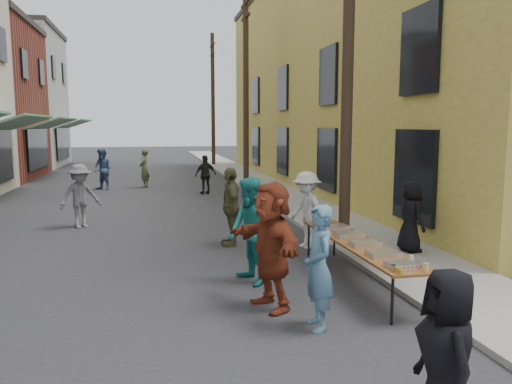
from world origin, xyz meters
name	(u,v)px	position (x,y,z in m)	size (l,w,h in m)	color
ground	(159,304)	(0.00, 0.00, 0.00)	(120.00, 120.00, 0.00)	#28282B
sidewalk	(261,184)	(5.00, 15.00, 0.05)	(2.20, 60.00, 0.10)	gray
building_ochre	(394,77)	(11.10, 14.00, 5.00)	(10.00, 28.00, 10.00)	#A2923A
utility_pole_near	(348,48)	(4.30, 3.00, 4.50)	(0.26, 0.26, 9.00)	#2D2116
utility_pole_mid	(246,88)	(4.30, 15.00, 4.50)	(0.26, 0.26, 9.00)	#2D2116
utility_pole_far	(213,100)	(4.30, 27.00, 4.50)	(0.26, 0.26, 9.00)	#2D2116
serving_table	(358,244)	(3.48, 0.34, 0.71)	(0.70, 4.00, 0.75)	brown
catering_tray_sausage	(404,265)	(3.48, -1.31, 0.79)	(0.50, 0.33, 0.08)	maroon
catering_tray_foil_b	(384,254)	(3.48, -0.66, 0.79)	(0.50, 0.33, 0.08)	#B2B2B7
catering_tray_buns	(365,243)	(3.48, 0.04, 0.79)	(0.50, 0.33, 0.08)	tan
catering_tray_foil_d	(349,235)	(3.48, 0.74, 0.79)	(0.50, 0.33, 0.08)	#B2B2B7
catering_tray_buns_end	(335,227)	(3.48, 1.44, 0.79)	(0.50, 0.33, 0.08)	tan
condiment_jar_a	(400,272)	(3.26, -1.61, 0.79)	(0.07, 0.07, 0.08)	#A57F26
condiment_jar_b	(397,270)	(3.26, -1.51, 0.79)	(0.07, 0.07, 0.08)	#A57F26
condiment_jar_c	(394,268)	(3.26, -1.41, 0.79)	(0.07, 0.07, 0.08)	#A57F26
cup_stack	(426,268)	(3.68, -1.56, 0.81)	(0.08, 0.08, 0.12)	tan
guest_front_a	(446,361)	(2.34, -4.13, 0.81)	(0.79, 0.51, 1.62)	black
guest_front_b	(319,267)	(2.13, -1.42, 0.87)	(0.63, 0.41, 1.73)	teal
guest_front_c	(251,231)	(1.62, 0.71, 0.95)	(0.92, 0.72, 1.90)	teal
guest_front_d	(307,210)	(3.39, 3.01, 0.88)	(1.14, 0.65, 1.76)	silver
guest_front_e	(231,207)	(1.73, 3.62, 0.92)	(1.07, 0.45, 1.83)	brown
guest_queue_back	(271,245)	(1.69, -0.53, 0.98)	(1.82, 0.58, 1.97)	maroon
server	(411,216)	(5.34, 1.85, 0.87)	(0.75, 0.49, 1.54)	black
passerby_left	(80,196)	(-1.97, 6.49, 0.88)	(1.13, 0.65, 1.75)	slate
passerby_mid	(206,175)	(2.14, 12.55, 0.80)	(0.93, 0.39, 1.59)	black
passerby_right	(144,168)	(-0.33, 15.21, 0.88)	(0.64, 0.42, 1.75)	#4C5631
passerby_far	(103,169)	(-2.08, 14.75, 0.90)	(0.88, 0.68, 1.80)	#41547E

